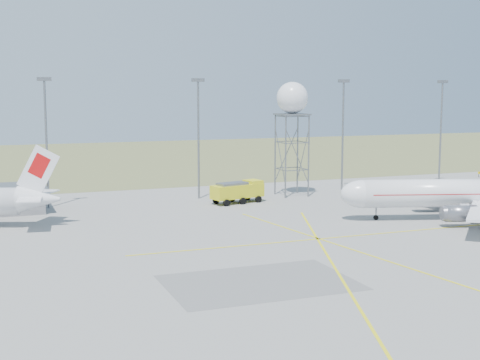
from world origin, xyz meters
name	(u,v)px	position (x,y,z in m)	size (l,w,h in m)	color
grass_strip	(153,157)	(0.00, 140.00, 0.01)	(400.00, 120.00, 0.03)	#5A6135
mast_a	(46,131)	(-35.00, 66.00, 12.07)	(2.20, 0.50, 20.50)	slate
mast_b	(198,128)	(-10.00, 66.00, 12.07)	(2.20, 0.50, 20.50)	slate
mast_c	(343,125)	(18.00, 66.00, 12.07)	(2.20, 0.50, 20.50)	slate
mast_d	(441,123)	(40.00, 66.00, 12.07)	(2.20, 0.50, 20.50)	slate
airliner_main	(456,194)	(18.89, 34.75, 3.71)	(34.90, 33.03, 12.09)	white
radar_tower	(292,132)	(6.29, 63.26, 11.20)	(5.51, 5.51, 19.96)	slate
fire_truck	(239,193)	(-5.29, 59.16, 1.73)	(9.44, 5.33, 3.59)	yellow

